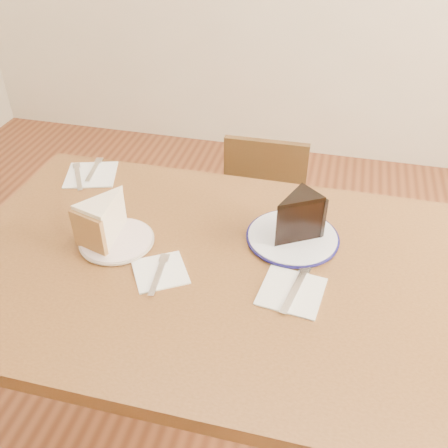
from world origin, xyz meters
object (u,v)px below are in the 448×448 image
(plate_cream, at_px, (117,241))
(carrot_cake, at_px, (108,218))
(plate_navy, at_px, (292,237))
(chocolate_cake, at_px, (294,220))
(chair_far, at_px, (258,232))
(table, at_px, (203,292))

(plate_cream, height_order, carrot_cake, carrot_cake)
(plate_navy, distance_m, chocolate_cake, 0.06)
(chocolate_cake, bearing_deg, chair_far, -31.15)
(plate_navy, bearing_deg, table, -145.05)
(table, relative_size, carrot_cake, 9.28)
(chocolate_cake, bearing_deg, plate_cream, 54.24)
(plate_navy, relative_size, carrot_cake, 1.72)
(plate_cream, height_order, chocolate_cake, chocolate_cake)
(plate_cream, bearing_deg, plate_navy, 15.77)
(chair_far, bearing_deg, plate_cream, 64.33)
(table, distance_m, chocolate_cake, 0.29)
(table, xyz_separation_m, plate_cream, (-0.23, 0.02, 0.10))
(plate_cream, distance_m, plate_navy, 0.44)
(chair_far, bearing_deg, plate_navy, 108.55)
(carrot_cake, bearing_deg, chocolate_cake, 28.37)
(plate_navy, relative_size, chocolate_cake, 1.93)
(plate_navy, bearing_deg, carrot_cake, -166.95)
(chair_far, bearing_deg, carrot_cake, 61.79)
(chair_far, relative_size, chocolate_cake, 6.26)
(chair_far, relative_size, carrot_cake, 5.58)
(chair_far, relative_size, plate_cream, 4.08)
(chair_far, height_order, carrot_cake, carrot_cake)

